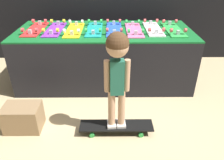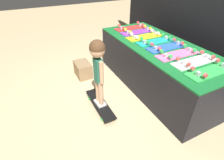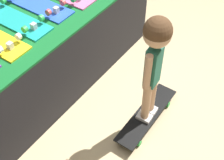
{
  "view_description": "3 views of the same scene",
  "coord_description": "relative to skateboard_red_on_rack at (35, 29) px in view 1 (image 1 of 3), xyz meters",
  "views": [
    {
      "loc": [
        0.08,
        -2.28,
        1.65
      ],
      "look_at": [
        0.1,
        -0.11,
        0.42
      ],
      "focal_mm": 35.0,
      "sensor_mm": 36.0,
      "label": 1
    },
    {
      "loc": [
        2.03,
        -1.24,
        1.87
      ],
      "look_at": [
        0.03,
        -0.24,
        0.38
      ],
      "focal_mm": 28.0,
      "sensor_mm": 36.0,
      "label": 2
    },
    {
      "loc": [
        -1.42,
        -1.22,
        2.28
      ],
      "look_at": [
        0.08,
        -0.17,
        0.38
      ],
      "focal_mm": 50.0,
      "sensor_mm": 36.0,
      "label": 3
    }
  ],
  "objects": [
    {
      "name": "skateboard_yellow_on_rack",
      "position": [
        0.54,
        -0.04,
        0.0
      ],
      "size": [
        0.21,
        0.67,
        0.09
      ],
      "color": "yellow",
      "rests_on": "display_rack"
    },
    {
      "name": "ground_plane",
      "position": [
        0.94,
        -0.67,
        -0.79
      ],
      "size": [
        16.0,
        16.0,
        0.0
      ],
      "primitive_type": "plane",
      "color": "tan"
    },
    {
      "name": "skateboard_purple_on_rack",
      "position": [
        0.27,
        -0.01,
        0.0
      ],
      "size": [
        0.21,
        0.67,
        0.09
      ],
      "color": "purple",
      "rests_on": "display_rack"
    },
    {
      "name": "skateboard_white_on_rack",
      "position": [
        1.61,
        -0.0,
        0.0
      ],
      "size": [
        0.21,
        0.67,
        0.09
      ],
      "color": "white",
      "rests_on": "display_rack"
    },
    {
      "name": "skateboard_pink_on_rack",
      "position": [
        1.35,
        -0.05,
        0.0
      ],
      "size": [
        0.21,
        0.67,
        0.09
      ],
      "color": "pink",
      "rests_on": "display_rack"
    },
    {
      "name": "child",
      "position": [
        1.09,
        -1.17,
        0.01
      ],
      "size": [
        0.24,
        0.21,
        1.01
      ],
      "rotation": [
        0.0,
        0.0,
        0.06
      ],
      "color": "silver",
      "rests_on": "skateboard_on_floor"
    },
    {
      "name": "display_rack",
      "position": [
        0.94,
        -0.02,
        -0.4
      ],
      "size": [
        2.4,
        0.99,
        0.78
      ],
      "color": "black",
      "rests_on": "ground_plane"
    },
    {
      "name": "skateboard_teal_on_rack",
      "position": [
        0.81,
        -0.02,
        0.0
      ],
      "size": [
        0.21,
        0.67,
        0.09
      ],
      "color": "teal",
      "rests_on": "display_rack"
    },
    {
      "name": "storage_box",
      "position": [
        0.08,
        -1.1,
        -0.65
      ],
      "size": [
        0.39,
        0.27,
        0.29
      ],
      "color": "#8E704C",
      "rests_on": "ground_plane"
    },
    {
      "name": "skateboard_green_on_rack",
      "position": [
        1.88,
        -0.03,
        0.0
      ],
      "size": [
        0.21,
        0.67,
        0.09
      ],
      "color": "green",
      "rests_on": "display_rack"
    },
    {
      "name": "skateboard_blue_on_rack",
      "position": [
        1.08,
        -0.01,
        0.0
      ],
      "size": [
        0.21,
        0.67,
        0.09
      ],
      "color": "blue",
      "rests_on": "display_rack"
    },
    {
      "name": "skateboard_red_on_rack",
      "position": [
        0.0,
        0.0,
        0.0
      ],
      "size": [
        0.21,
        0.67,
        0.09
      ],
      "color": "red",
      "rests_on": "display_rack"
    },
    {
      "name": "skateboard_on_floor",
      "position": [
        1.09,
        -1.17,
        -0.72
      ],
      "size": [
        0.78,
        0.19,
        0.09
      ],
      "color": "black",
      "rests_on": "ground_plane"
    }
  ]
}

